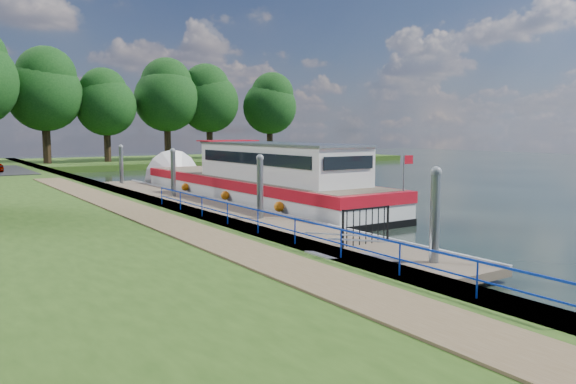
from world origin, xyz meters
TOP-DOWN VIEW (x-y plane):
  - ground at (0.00, 0.00)m, footprint 160.00×160.00m
  - bank_edge at (-2.55, 15.00)m, footprint 1.10×90.00m
  - far_bank at (12.00, 52.00)m, footprint 60.00×18.00m
  - footpath at (-4.40, 8.00)m, footprint 1.60×40.00m
  - blue_fence at (-2.75, 3.00)m, footprint 0.04×18.04m
  - pontoon at (0.00, 13.00)m, footprint 2.50×30.00m
  - mooring_piles at (0.00, 13.00)m, footprint 0.30×27.30m
  - gangway at (-1.85, 0.50)m, footprint 2.58×1.00m
  - gate_panel at (-0.00, 2.20)m, footprint 1.85×0.05m
  - barge at (3.60, 15.84)m, footprint 4.36×21.15m
  - horizon_trees at (-1.61, 48.68)m, footprint 54.38×10.03m

SIDE VIEW (x-z plane):
  - ground at x=0.00m, z-range 0.00..0.00m
  - pontoon at x=0.00m, z-range -0.10..0.46m
  - far_bank at x=12.00m, z-range 0.00..0.60m
  - bank_edge at x=-2.55m, z-range 0.00..0.78m
  - gangway at x=-1.85m, z-range 0.16..1.09m
  - footpath at x=-4.40m, z-range 0.78..0.83m
  - barge at x=3.60m, z-range -1.30..3.48m
  - gate_panel at x=0.00m, z-range 0.57..1.72m
  - mooring_piles at x=0.00m, z-range -0.50..3.05m
  - blue_fence at x=-2.75m, z-range 0.95..1.67m
  - horizon_trees at x=-1.61m, z-range 1.51..14.38m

